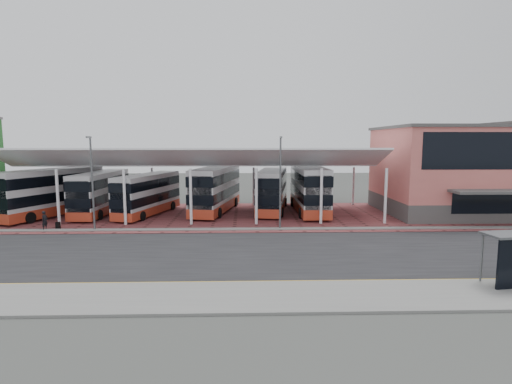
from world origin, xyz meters
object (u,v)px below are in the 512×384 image
(bus_4, at_px, (272,191))
(pedestrian, at_px, (45,221))
(bus_1, at_px, (101,193))
(bus_5, at_px, (309,189))
(bus_2, at_px, (148,195))
(terminal, at_px, (471,170))
(bus_3, at_px, (216,190))
(bus_0, at_px, (52,193))

(bus_4, distance_m, pedestrian, 22.19)
(bus_1, distance_m, pedestrian, 8.25)
(bus_4, bearing_deg, bus_5, 0.14)
(bus_1, distance_m, bus_2, 5.12)
(terminal, height_order, bus_3, terminal)
(bus_3, bearing_deg, bus_1, -163.92)
(bus_2, relative_size, bus_5, 0.88)
(bus_4, bearing_deg, bus_2, -163.74)
(bus_0, xyz_separation_m, pedestrian, (2.54, -6.88, -1.56))
(bus_2, bearing_deg, bus_3, 28.45)
(bus_0, bearing_deg, bus_5, 26.68)
(bus_0, height_order, bus_3, bus_3)
(bus_5, bearing_deg, terminal, -2.48)
(pedestrian, bearing_deg, bus_1, 2.48)
(terminal, height_order, bus_2, terminal)
(pedestrian, bearing_deg, bus_5, -53.94)
(bus_1, xyz_separation_m, bus_3, (12.06, 1.01, 0.21))
(terminal, distance_m, bus_4, 21.22)
(terminal, height_order, bus_1, terminal)
(bus_0, height_order, bus_1, bus_0)
(terminal, bearing_deg, bus_0, -179.20)
(bus_0, xyz_separation_m, bus_3, (16.62, 2.01, 0.01))
(bus_0, distance_m, bus_5, 26.73)
(terminal, bearing_deg, bus_1, 179.43)
(bus_0, bearing_deg, pedestrian, -46.28)
(pedestrian, bearing_deg, terminal, -62.83)
(bus_2, bearing_deg, bus_5, 19.33)
(terminal, relative_size, bus_4, 1.63)
(bus_0, xyz_separation_m, bus_5, (26.69, 1.52, 0.05))
(terminal, relative_size, bus_1, 1.70)
(bus_1, xyz_separation_m, bus_4, (18.21, 1.12, 0.07))
(terminal, relative_size, bus_5, 1.54)
(bus_3, distance_m, bus_4, 6.16)
(bus_1, xyz_separation_m, bus_2, (5.08, -0.58, -0.09))
(bus_0, height_order, bus_4, bus_0)
(bus_5, bearing_deg, bus_2, -175.77)
(terminal, height_order, bus_4, terminal)
(bus_0, bearing_deg, bus_3, 30.31)
(bus_4, relative_size, bus_5, 0.94)
(terminal, distance_m, bus_2, 34.25)
(bus_0, xyz_separation_m, bus_2, (9.65, 0.42, -0.29))
(terminal, distance_m, bus_0, 43.87)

